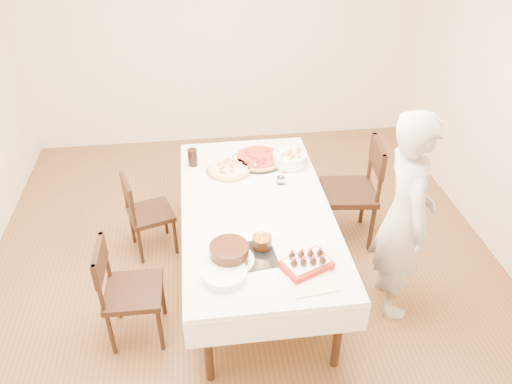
{
  "coord_description": "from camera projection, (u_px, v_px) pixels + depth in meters",
  "views": [
    {
      "loc": [
        -0.32,
        -3.15,
        3.03
      ],
      "look_at": [
        0.08,
        -0.06,
        0.89
      ],
      "focal_mm": 35.0,
      "sensor_mm": 36.0,
      "label": 1
    }
  ],
  "objects": [
    {
      "name": "plate_stack",
      "position": [
        224.0,
        274.0,
        3.21
      ],
      "size": [
        0.29,
        0.29,
        0.06
      ],
      "primitive_type": "cylinder",
      "rotation": [
        0.0,
        0.0,
        -0.0
      ],
      "color": "white",
      "rests_on": "dining_table"
    },
    {
      "name": "person",
      "position": [
        404.0,
        217.0,
        3.59
      ],
      "size": [
        0.44,
        0.64,
        1.69
      ],
      "primitive_type": "imported",
      "rotation": [
        0.0,
        0.0,
        1.5
      ],
      "color": "beige",
      "rests_on": "floor"
    },
    {
      "name": "birthday_cake",
      "position": [
        262.0,
        238.0,
        3.42
      ],
      "size": [
        0.17,
        0.17,
        0.14
      ],
      "primitive_type": "cylinder",
      "rotation": [
        0.0,
        0.0,
        0.29
      ],
      "color": "#3D2310",
      "rests_on": "dining_table"
    },
    {
      "name": "floor",
      "position": [
        246.0,
        273.0,
        4.32
      ],
      "size": [
        5.0,
        5.0,
        0.0
      ],
      "primitive_type": "plane",
      "color": "brown",
      "rests_on": "ground"
    },
    {
      "name": "cola_glass",
      "position": [
        193.0,
        157.0,
        4.33
      ],
      "size": [
        0.1,
        0.1,
        0.15
      ],
      "primitive_type": "cylinder",
      "rotation": [
        0.0,
        0.0,
        -0.2
      ],
      "color": "black",
      "rests_on": "dining_table"
    },
    {
      "name": "shaker_pair",
      "position": [
        255.0,
        168.0,
        4.26
      ],
      "size": [
        0.08,
        0.08,
        0.08
      ],
      "primitive_type": null,
      "rotation": [
        0.0,
        0.0,
        -0.19
      ],
      "color": "white",
      "rests_on": "dining_table"
    },
    {
      "name": "red_placemat",
      "position": [
        288.0,
        165.0,
        4.38
      ],
      "size": [
        0.29,
        0.29,
        0.01
      ],
      "primitive_type": "cube",
      "rotation": [
        0.0,
        0.0,
        0.43
      ],
      "color": "#B21E1E",
      "rests_on": "dining_table"
    },
    {
      "name": "pizza_pepperoni",
      "position": [
        258.0,
        158.0,
        4.42
      ],
      "size": [
        0.62,
        0.62,
        0.04
      ],
      "primitive_type": "cylinder",
      "rotation": [
        0.0,
        0.0,
        -0.41
      ],
      "color": "red",
      "rests_on": "dining_table"
    },
    {
      "name": "layer_cake",
      "position": [
        229.0,
        253.0,
        3.31
      ],
      "size": [
        0.36,
        0.36,
        0.13
      ],
      "primitive_type": "cylinder",
      "rotation": [
        0.0,
        0.0,
        0.07
      ],
      "color": "#33180C",
      "rests_on": "dining_table"
    },
    {
      "name": "box_lid",
      "position": [
        313.0,
        284.0,
        3.17
      ],
      "size": [
        0.31,
        0.22,
        0.02
      ],
      "primitive_type": "cube",
      "rotation": [
        0.0,
        0.0,
        0.11
      ],
      "color": "beige",
      "rests_on": "dining_table"
    },
    {
      "name": "china_plate",
      "position": [
        227.0,
        248.0,
        3.45
      ],
      "size": [
        0.3,
        0.3,
        0.01
      ],
      "primitive_type": "cylinder",
      "rotation": [
        0.0,
        0.0,
        0.34
      ],
      "color": "white",
      "rests_on": "dining_table"
    },
    {
      "name": "pizza_white",
      "position": [
        229.0,
        169.0,
        4.27
      ],
      "size": [
        0.51,
        0.51,
        0.04
      ],
      "primitive_type": "cylinder",
      "rotation": [
        0.0,
        0.0,
        -0.35
      ],
      "color": "beige",
      "rests_on": "dining_table"
    },
    {
      "name": "strawberry_box",
      "position": [
        307.0,
        263.0,
        3.27
      ],
      "size": [
        0.37,
        0.32,
        0.08
      ],
      "primitive_type": null,
      "rotation": [
        0.0,
        0.0,
        0.41
      ],
      "color": "#9F1612",
      "rests_on": "dining_table"
    },
    {
      "name": "pasta_bowl",
      "position": [
        290.0,
        158.0,
        4.36
      ],
      "size": [
        0.4,
        0.4,
        0.1
      ],
      "primitive_type": "cylinder",
      "rotation": [
        0.0,
        0.0,
        -0.42
      ],
      "color": "white",
      "rests_on": "dining_table"
    },
    {
      "name": "cake_board",
      "position": [
        253.0,
        256.0,
        3.39
      ],
      "size": [
        0.33,
        0.33,
        0.01
      ],
      "primitive_type": "cube",
      "rotation": [
        0.0,
        0.0,
        0.11
      ],
      "color": "black",
      "rests_on": "dining_table"
    },
    {
      "name": "taper_candle",
      "position": [
        281.0,
        167.0,
        4.04
      ],
      "size": [
        0.08,
        0.08,
        0.32
      ],
      "primitive_type": "cylinder",
      "rotation": [
        0.0,
        0.0,
        0.14
      ],
      "color": "white",
      "rests_on": "dining_table"
    },
    {
      "name": "chair_right_savory",
      "position": [
        349.0,
        192.0,
        4.47
      ],
      "size": [
        0.57,
        0.57,
        1.0
      ],
      "primitive_type": null,
      "rotation": [
        0.0,
        0.0,
        -0.11
      ],
      "color": "black",
      "rests_on": "floor"
    },
    {
      "name": "wall_back",
      "position": [
        220.0,
        31.0,
        5.6
      ],
      "size": [
        4.5,
        0.04,
        2.7
      ],
      "primitive_type": "cube",
      "color": "beige",
      "rests_on": "floor"
    },
    {
      "name": "dining_table",
      "position": [
        256.0,
        244.0,
        4.07
      ],
      "size": [
        1.34,
        2.24,
        0.75
      ],
      "primitive_type": "cube",
      "rotation": [
        0.0,
        0.0,
        0.09
      ],
      "color": "white",
      "rests_on": "floor"
    },
    {
      "name": "chair_left_dessert",
      "position": [
        134.0,
        292.0,
        3.55
      ],
      "size": [
        0.45,
        0.45,
        0.86
      ],
      "primitive_type": null,
      "rotation": [
        0.0,
        0.0,
        3.13
      ],
      "color": "black",
      "rests_on": "floor"
    },
    {
      "name": "chair_left_savory",
      "position": [
        151.0,
        213.0,
        4.39
      ],
      "size": [
        0.5,
        0.5,
        0.79
      ],
      "primitive_type": null,
      "rotation": [
        0.0,
        0.0,
        3.45
      ],
      "color": "black",
      "rests_on": "floor"
    }
  ]
}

